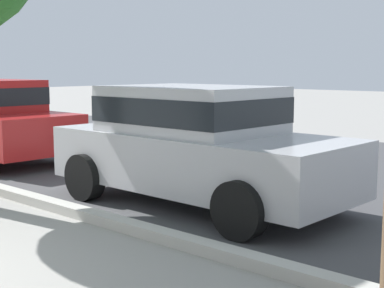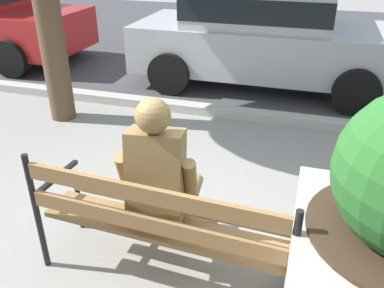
% 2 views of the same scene
% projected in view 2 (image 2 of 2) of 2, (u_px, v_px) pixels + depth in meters
% --- Properties ---
extents(ground_plane, '(80.00, 80.00, 0.00)m').
position_uv_depth(ground_plane, '(158.00, 267.00, 3.05)').
color(ground_plane, gray).
extents(street_surface, '(60.00, 9.00, 0.01)m').
position_uv_depth(street_surface, '(274.00, 40.00, 9.41)').
color(street_surface, '#424244').
rests_on(street_surface, ground).
extents(curb_stone, '(60.00, 0.20, 0.12)m').
position_uv_depth(curb_stone, '(235.00, 113.00, 5.48)').
color(curb_stone, '#B2AFA8').
rests_on(curb_stone, ground).
extents(park_bench, '(1.82, 0.63, 0.95)m').
position_uv_depth(park_bench, '(160.00, 219.00, 2.70)').
color(park_bench, olive).
rests_on(park_bench, ground).
extents(bronze_statue_seated, '(0.61, 0.82, 1.37)m').
position_uv_depth(bronze_statue_seated, '(164.00, 185.00, 2.84)').
color(bronze_statue_seated, olive).
rests_on(bronze_statue_seated, ground).
extents(parked_car_silver, '(4.11, 1.94, 1.56)m').
position_uv_depth(parked_car_silver, '(265.00, 32.00, 6.30)').
color(parked_car_silver, '#B7B7BC').
rests_on(parked_car_silver, ground).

